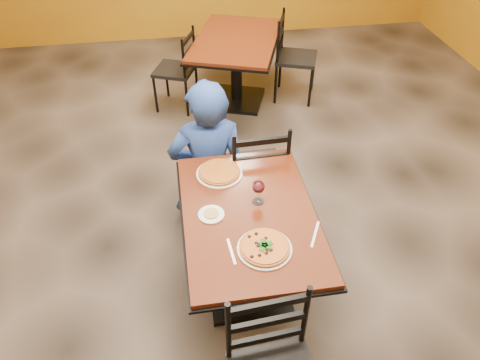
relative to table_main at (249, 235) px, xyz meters
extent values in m
cube|color=black|center=(0.00, 0.50, -0.56)|extent=(7.00, 8.00, 0.01)
cube|color=maroon|center=(0.00, 0.00, 0.18)|extent=(0.80, 1.20, 0.03)
cube|color=black|center=(0.00, 0.00, 0.15)|extent=(0.83, 1.23, 0.02)
cylinder|color=black|center=(0.00, 0.00, -0.19)|extent=(0.12, 0.12, 0.66)
cube|color=black|center=(0.00, 0.00, -0.54)|extent=(0.55, 0.55, 0.04)
cube|color=maroon|center=(0.31, 2.58, 0.18)|extent=(1.20, 1.45, 0.03)
cube|color=black|center=(0.31, 2.58, 0.15)|extent=(1.24, 1.49, 0.02)
cylinder|color=black|center=(0.31, 2.58, -0.19)|extent=(0.12, 0.12, 0.66)
cube|color=black|center=(0.31, 2.58, -0.54)|extent=(0.73, 0.73, 0.04)
imported|color=navy|center=(-0.17, 0.82, 0.06)|extent=(0.62, 0.41, 1.23)
cylinder|color=white|center=(0.04, -0.30, 0.20)|extent=(0.31, 0.31, 0.01)
cylinder|color=#9A140B|center=(0.04, -0.30, 0.21)|extent=(0.28, 0.28, 0.02)
cylinder|color=white|center=(-0.13, 0.40, 0.20)|extent=(0.31, 0.31, 0.01)
cylinder|color=orange|center=(-0.13, 0.40, 0.21)|extent=(0.28, 0.28, 0.02)
cylinder|color=white|center=(-0.23, 0.02, 0.20)|extent=(0.16, 0.16, 0.01)
cylinder|color=tan|center=(-0.23, 0.02, 0.21)|extent=(0.09, 0.09, 0.01)
cube|color=silver|center=(-0.15, -0.28, 0.20)|extent=(0.03, 0.19, 0.00)
cube|color=silver|center=(0.35, -0.23, 0.20)|extent=(0.11, 0.19, 0.00)
camera|label=1|loc=(-0.36, -1.90, 2.12)|focal=33.58mm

